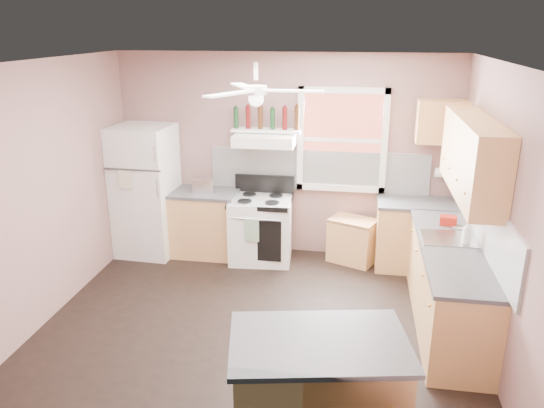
% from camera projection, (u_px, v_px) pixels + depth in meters
% --- Properties ---
extents(floor, '(4.50, 4.50, 0.00)m').
position_uv_depth(floor, '(258.00, 323.00, 5.65)').
color(floor, black).
rests_on(floor, ground).
extents(ceiling, '(4.50, 4.50, 0.00)m').
position_uv_depth(ceiling, '(256.00, 62.00, 4.78)').
color(ceiling, white).
rests_on(ceiling, ground).
extents(wall_back, '(4.50, 0.05, 2.70)m').
position_uv_depth(wall_back, '(285.00, 156.00, 7.11)').
color(wall_back, '#85615C').
rests_on(wall_back, ground).
extents(wall_right, '(0.05, 4.00, 2.70)m').
position_uv_depth(wall_right, '(500.00, 216.00, 4.87)').
color(wall_right, '#85615C').
rests_on(wall_right, ground).
extents(wall_left, '(0.05, 4.00, 2.70)m').
position_uv_depth(wall_left, '(45.00, 192.00, 5.56)').
color(wall_left, '#85615C').
rests_on(wall_left, ground).
extents(backsplash_back, '(2.90, 0.03, 0.55)m').
position_uv_depth(backsplash_back, '(318.00, 171.00, 7.06)').
color(backsplash_back, white).
rests_on(backsplash_back, wall_back).
extents(backsplash_right, '(0.03, 2.60, 0.55)m').
position_uv_depth(backsplash_right, '(486.00, 222.00, 5.21)').
color(backsplash_right, white).
rests_on(backsplash_right, wall_right).
extents(window_view, '(1.00, 0.02, 1.20)m').
position_uv_depth(window_view, '(342.00, 140.00, 6.88)').
color(window_view, brown).
rests_on(window_view, wall_back).
extents(window_frame, '(1.16, 0.07, 1.36)m').
position_uv_depth(window_frame, '(342.00, 140.00, 6.85)').
color(window_frame, white).
rests_on(window_frame, wall_back).
extents(refrigerator, '(0.79, 0.77, 1.77)m').
position_uv_depth(refrigerator, '(146.00, 191.00, 7.17)').
color(refrigerator, white).
rests_on(refrigerator, floor).
extents(base_cabinet_left, '(0.90, 0.60, 0.86)m').
position_uv_depth(base_cabinet_left, '(205.00, 224.00, 7.26)').
color(base_cabinet_left, tan).
rests_on(base_cabinet_left, floor).
extents(counter_left, '(0.92, 0.62, 0.04)m').
position_uv_depth(counter_left, '(204.00, 193.00, 7.12)').
color(counter_left, '#3F3F41').
rests_on(counter_left, base_cabinet_left).
extents(toaster, '(0.32, 0.24, 0.18)m').
position_uv_depth(toaster, '(203.00, 185.00, 7.06)').
color(toaster, silver).
rests_on(toaster, counter_left).
extents(stove, '(0.85, 0.70, 0.86)m').
position_uv_depth(stove, '(261.00, 230.00, 7.06)').
color(stove, white).
rests_on(stove, floor).
extents(range_hood, '(0.78, 0.50, 0.14)m').
position_uv_depth(range_hood, '(265.00, 140.00, 6.80)').
color(range_hood, white).
rests_on(range_hood, wall_back).
extents(bottle_shelf, '(0.90, 0.26, 0.03)m').
position_uv_depth(bottle_shelf, '(266.00, 130.00, 6.88)').
color(bottle_shelf, white).
rests_on(bottle_shelf, range_hood).
extents(cart, '(0.69, 0.59, 0.59)m').
position_uv_depth(cart, '(352.00, 241.00, 7.05)').
color(cart, tan).
rests_on(cart, floor).
extents(base_cabinet_corner, '(1.00, 0.60, 0.86)m').
position_uv_depth(base_cabinet_corner, '(415.00, 236.00, 6.84)').
color(base_cabinet_corner, tan).
rests_on(base_cabinet_corner, floor).
extents(base_cabinet_right, '(0.60, 2.20, 0.86)m').
position_uv_depth(base_cabinet_right, '(448.00, 288.00, 5.50)').
color(base_cabinet_right, tan).
rests_on(base_cabinet_right, floor).
extents(counter_corner, '(1.02, 0.62, 0.04)m').
position_uv_depth(counter_corner, '(419.00, 203.00, 6.69)').
color(counter_corner, '#3F3F41').
rests_on(counter_corner, base_cabinet_corner).
extents(counter_right, '(0.62, 2.22, 0.04)m').
position_uv_depth(counter_right, '(451.00, 248.00, 5.35)').
color(counter_right, '#3F3F41').
rests_on(counter_right, base_cabinet_right).
extents(sink, '(0.55, 0.45, 0.03)m').
position_uv_depth(sink, '(449.00, 239.00, 5.54)').
color(sink, silver).
rests_on(sink, counter_right).
extents(faucet, '(0.03, 0.03, 0.14)m').
position_uv_depth(faucet, '(465.00, 233.00, 5.49)').
color(faucet, silver).
rests_on(faucet, sink).
extents(upper_cabinet_right, '(0.33, 1.80, 0.76)m').
position_uv_depth(upper_cabinet_right, '(473.00, 157.00, 5.23)').
color(upper_cabinet_right, tan).
rests_on(upper_cabinet_right, wall_right).
extents(upper_cabinet_corner, '(0.60, 0.33, 0.52)m').
position_uv_depth(upper_cabinet_corner, '(442.00, 122.00, 6.45)').
color(upper_cabinet_corner, tan).
rests_on(upper_cabinet_corner, wall_back).
extents(paper_towel, '(0.26, 0.12, 0.12)m').
position_uv_depth(paper_towel, '(446.00, 173.00, 6.67)').
color(paper_towel, white).
rests_on(paper_towel, wall_back).
extents(island, '(1.32, 0.97, 0.86)m').
position_uv_depth(island, '(318.00, 395.00, 3.90)').
color(island, tan).
rests_on(island, floor).
extents(island_top, '(1.40, 1.05, 0.04)m').
position_uv_depth(island_top, '(319.00, 343.00, 3.76)').
color(island_top, '#3F3F41').
rests_on(island_top, island).
extents(ceiling_fan_hub, '(0.20, 0.20, 0.08)m').
position_uv_depth(ceiling_fan_hub, '(256.00, 90.00, 4.86)').
color(ceiling_fan_hub, white).
rests_on(ceiling_fan_hub, ceiling).
extents(soap_bottle, '(0.13, 0.13, 0.26)m').
position_uv_depth(soap_bottle, '(467.00, 233.00, 5.35)').
color(soap_bottle, silver).
rests_on(soap_bottle, counter_right).
extents(red_caddy, '(0.20, 0.15, 0.10)m').
position_uv_depth(red_caddy, '(448.00, 221.00, 5.90)').
color(red_caddy, '#A1180D').
rests_on(red_caddy, counter_right).
extents(wine_bottles, '(0.86, 0.06, 0.31)m').
position_uv_depth(wine_bottles, '(267.00, 118.00, 6.83)').
color(wine_bottles, '#143819').
rests_on(wine_bottles, bottle_shelf).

